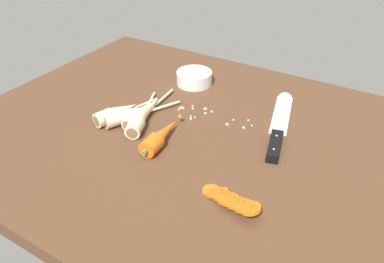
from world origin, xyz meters
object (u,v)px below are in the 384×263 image
at_px(parsnip_mid_right, 140,118).
at_px(prep_bowl, 194,77).
at_px(whole_carrot, 160,136).
at_px(chefs_knife, 280,121).
at_px(parsnip_front, 131,114).
at_px(carrot_slice_stack, 230,199).
at_px(parsnip_back, 117,113).
at_px(parsnip_mid_left, 144,112).

distance_m(parsnip_mid_right, prep_bowl, 0.27).
height_order(whole_carrot, parsnip_mid_right, whole_carrot).
distance_m(chefs_knife, parsnip_front, 0.39).
relative_size(whole_carrot, carrot_slice_stack, 1.32).
bearing_deg(parsnip_back, whole_carrot, -11.36).
relative_size(parsnip_front, parsnip_mid_right, 0.97).
xyz_separation_m(parsnip_mid_left, parsnip_back, (-0.06, -0.04, 0.00)).
bearing_deg(prep_bowl, whole_carrot, -73.62).
xyz_separation_m(chefs_knife, parsnip_back, (-0.38, -0.20, 0.01)).
bearing_deg(chefs_knife, parsnip_mid_left, -152.59).
relative_size(parsnip_mid_left, parsnip_mid_right, 1.09).
distance_m(parsnip_mid_left, carrot_slice_stack, 0.38).
distance_m(parsnip_back, carrot_slice_stack, 0.42).
bearing_deg(chefs_knife, parsnip_back, -151.70).
relative_size(parsnip_mid_right, parsnip_back, 1.12).
xyz_separation_m(carrot_slice_stack, prep_bowl, (-0.33, 0.42, 0.01)).
relative_size(parsnip_front, carrot_slice_stack, 1.53).
bearing_deg(prep_bowl, parsnip_front, -97.20).
relative_size(parsnip_mid_right, prep_bowl, 1.98).
bearing_deg(carrot_slice_stack, parsnip_back, 161.56).
bearing_deg(parsnip_front, parsnip_mid_right, -2.88).
distance_m(chefs_knife, prep_bowl, 0.32).
bearing_deg(parsnip_mid_right, chefs_knife, 31.77).
relative_size(parsnip_mid_right, carrot_slice_stack, 1.59).
relative_size(chefs_knife, carrot_slice_stack, 2.52).
distance_m(chefs_knife, parsnip_mid_left, 0.36).
height_order(whole_carrot, parsnip_front, whole_carrot).
height_order(chefs_knife, parsnip_front, parsnip_front).
height_order(parsnip_front, carrot_slice_stack, parsnip_front).
bearing_deg(parsnip_front, whole_carrot, -19.58).
bearing_deg(whole_carrot, parsnip_front, 160.42).
distance_m(chefs_knife, whole_carrot, 0.32).
bearing_deg(parsnip_front, parsnip_back, -160.34).
distance_m(parsnip_front, prep_bowl, 0.27).
xyz_separation_m(whole_carrot, parsnip_front, (-0.13, 0.05, -0.00)).
bearing_deg(parsnip_mid_left, parsnip_front, -133.02).
bearing_deg(prep_bowl, chefs_knife, -14.33).
xyz_separation_m(parsnip_front, parsnip_mid_left, (0.02, 0.03, -0.00)).
distance_m(parsnip_mid_right, carrot_slice_stack, 0.36).
distance_m(parsnip_mid_left, parsnip_mid_right, 0.03).
bearing_deg(parsnip_mid_left, carrot_slice_stack, -26.75).
relative_size(parsnip_mid_left, carrot_slice_stack, 1.72).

